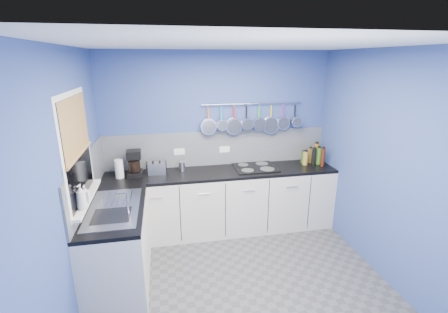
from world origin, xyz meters
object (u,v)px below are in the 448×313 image
object	(u,v)px
hob	(255,167)
soap_bottle_a	(81,197)
paper_towel	(119,169)
toaster	(157,168)
canister	(182,166)
coffee_maker	(134,164)
soap_bottle_b	(85,194)

from	to	relation	value
hob	soap_bottle_a	bearing A→B (deg)	-149.00
paper_towel	toaster	size ratio (longest dim) A/B	0.99
paper_towel	toaster	xyz separation A→B (m)	(0.47, 0.06, -0.04)
paper_towel	canister	size ratio (longest dim) A/B	1.95
coffee_maker	toaster	world-z (taller)	coffee_maker
soap_bottle_b	paper_towel	xyz separation A→B (m)	(0.19, 1.03, -0.11)
soap_bottle_b	hob	xyz separation A→B (m)	(2.03, 1.07, -0.23)
paper_towel	soap_bottle_a	bearing A→B (deg)	-99.10
hob	toaster	bearing A→B (deg)	179.38
canister	coffee_maker	bearing A→B (deg)	-170.51
soap_bottle_b	toaster	size ratio (longest dim) A/B	0.70
soap_bottle_b	toaster	xyz separation A→B (m)	(0.66, 1.09, -0.16)
soap_bottle_b	coffee_maker	distance (m)	1.12
soap_bottle_a	canister	bearing A→B (deg)	52.53
toaster	canister	world-z (taller)	toaster
canister	toaster	bearing A→B (deg)	-168.10
soap_bottle_a	soap_bottle_b	bearing A→B (deg)	90.00
soap_bottle_b	paper_towel	world-z (taller)	soap_bottle_b
soap_bottle_a	canister	distance (m)	1.66
soap_bottle_a	paper_towel	world-z (taller)	soap_bottle_a
coffee_maker	hob	bearing A→B (deg)	-1.07
soap_bottle_b	hob	world-z (taller)	soap_bottle_b
soap_bottle_b	toaster	bearing A→B (deg)	58.75
soap_bottle_a	paper_towel	xyz separation A→B (m)	(0.19, 1.17, -0.15)
soap_bottle_a	hob	distance (m)	2.38
soap_bottle_b	coffee_maker	xyz separation A→B (m)	(0.38, 1.05, -0.06)
soap_bottle_b	toaster	distance (m)	1.28
hob	paper_towel	bearing A→B (deg)	-178.60
coffee_maker	toaster	bearing A→B (deg)	4.85
coffee_maker	hob	distance (m)	1.66
toaster	hob	distance (m)	1.37
toaster	coffee_maker	bearing A→B (deg)	-170.26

